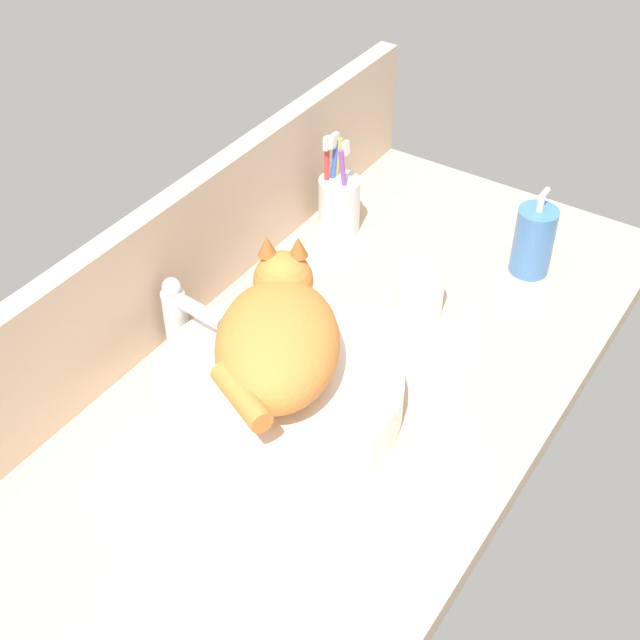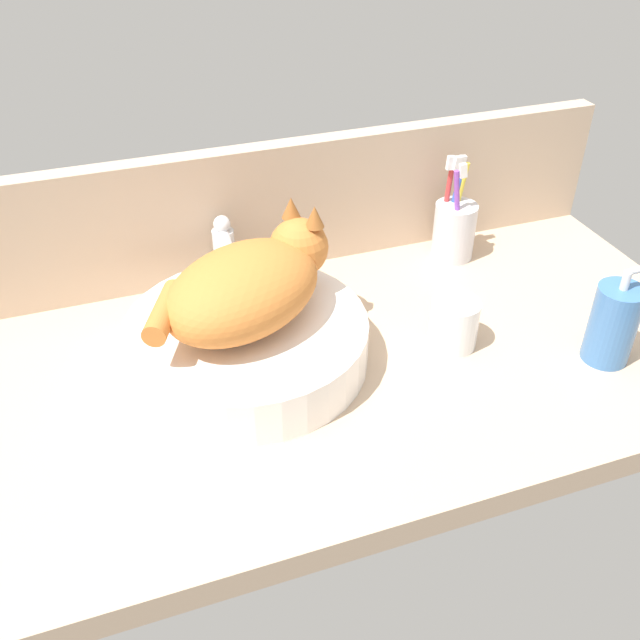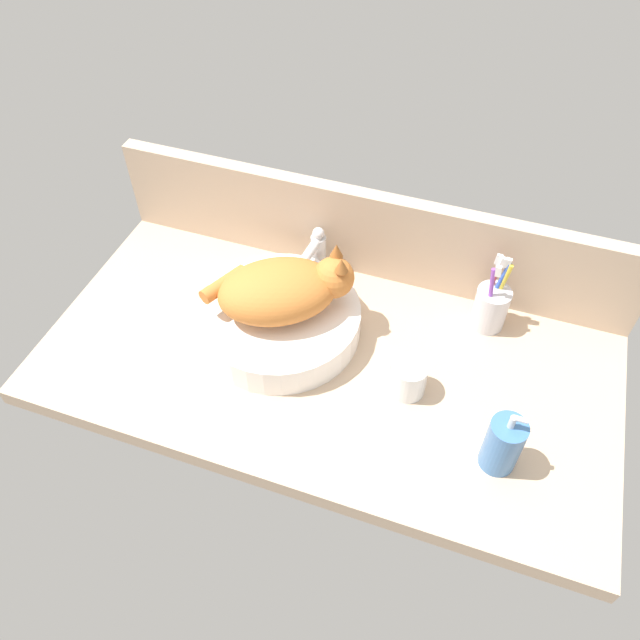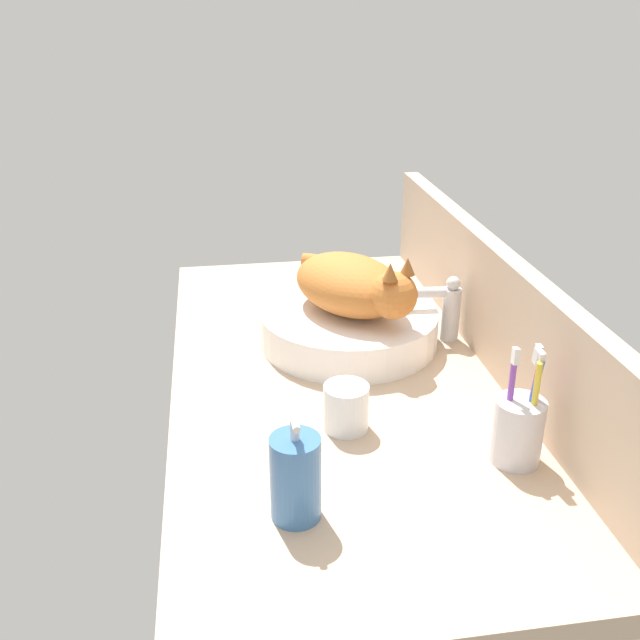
# 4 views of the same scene
# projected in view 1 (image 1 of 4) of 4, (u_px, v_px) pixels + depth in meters

# --- Properties ---
(ground_plane) EXTENTS (1.21, 0.62, 0.04)m
(ground_plane) POSITION_uv_depth(u_px,v_px,m) (347.00, 378.00, 1.36)
(ground_plane) COLOR tan
(backsplash_panel) EXTENTS (1.21, 0.04, 0.22)m
(backsplash_panel) POSITION_uv_depth(u_px,v_px,m) (192.00, 247.00, 1.39)
(backsplash_panel) COLOR tan
(backsplash_panel) RESTS_ON ground_plane
(sink_basin) EXTENTS (0.35, 0.35, 0.07)m
(sink_basin) POSITION_uv_depth(u_px,v_px,m) (280.00, 390.00, 1.26)
(sink_basin) COLOR white
(sink_basin) RESTS_ON ground_plane
(cat) EXTENTS (0.30, 0.28, 0.14)m
(cat) POSITION_uv_depth(u_px,v_px,m) (278.00, 335.00, 1.21)
(cat) COLOR #CC7533
(cat) RESTS_ON sink_basin
(faucet) EXTENTS (0.04, 0.12, 0.14)m
(faucet) POSITION_uv_depth(u_px,v_px,m) (180.00, 315.00, 1.33)
(faucet) COLOR silver
(faucet) RESTS_ON ground_plane
(soap_dispenser) EXTENTS (0.07, 0.07, 0.15)m
(soap_dispenser) POSITION_uv_depth(u_px,v_px,m) (534.00, 241.00, 1.49)
(soap_dispenser) COLOR #3F72B2
(soap_dispenser) RESTS_ON ground_plane
(toothbrush_cup) EXTENTS (0.07, 0.07, 0.19)m
(toothbrush_cup) POSITION_uv_depth(u_px,v_px,m) (339.00, 202.00, 1.59)
(toothbrush_cup) COLOR silver
(toothbrush_cup) RESTS_ON ground_plane
(water_glass) EXTENTS (0.07, 0.07, 0.08)m
(water_glass) POSITION_uv_depth(u_px,v_px,m) (421.00, 294.00, 1.43)
(water_glass) COLOR white
(water_glass) RESTS_ON ground_plane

